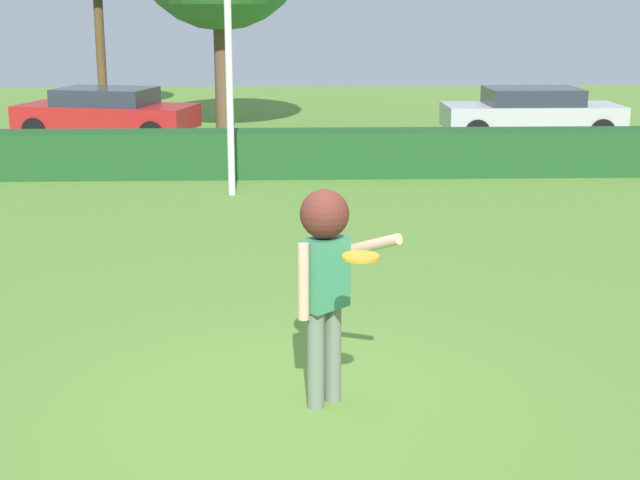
% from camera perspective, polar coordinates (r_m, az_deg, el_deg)
% --- Properties ---
extents(ground_plane, '(60.00, 60.00, 0.00)m').
position_cam_1_polar(ground_plane, '(7.81, -1.50, -10.11)').
color(ground_plane, '#5D8734').
extents(person, '(0.82, 0.51, 1.82)m').
position_cam_1_polar(person, '(7.41, 0.32, -1.51)').
color(person, slate).
rests_on(person, ground).
extents(frisbee, '(0.27, 0.27, 0.03)m').
position_cam_1_polar(frisbee, '(6.58, 2.51, -1.04)').
color(frisbee, orange).
extents(lamppost, '(0.24, 0.24, 5.83)m').
position_cam_1_polar(lamppost, '(15.84, -5.71, 14.32)').
color(lamppost, silver).
rests_on(lamppost, ground).
extents(hedge_row, '(29.48, 0.90, 0.87)m').
position_cam_1_polar(hedge_row, '(17.79, -1.86, 5.35)').
color(hedge_row, '#1E4D22').
rests_on(hedge_row, ground).
extents(parked_car_red, '(4.49, 2.67, 1.25)m').
position_cam_1_polar(parked_car_red, '(23.06, -13.00, 7.71)').
color(parked_car_red, '#B21E1E').
rests_on(parked_car_red, ground).
extents(parked_car_silver, '(4.20, 1.81, 1.25)m').
position_cam_1_polar(parked_car_silver, '(23.10, 12.89, 7.72)').
color(parked_car_silver, '#B7B7BC').
rests_on(parked_car_silver, ground).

